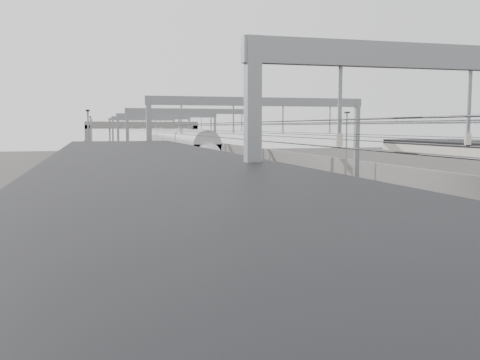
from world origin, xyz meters
TOP-DOWN VIEW (x-y plane):
  - platform_left at (-8.00, 45.00)m, footprint 4.00×120.00m
  - platform_right at (8.00, 45.00)m, footprint 4.00×120.00m
  - tracks at (0.00, 45.00)m, footprint 11.40×140.00m
  - overhead_line at (0.00, 51.62)m, footprint 13.00×140.00m
  - canopy_left at (-8.02, 2.99)m, footprint 4.40×30.00m
  - overbridge at (0.00, 100.00)m, footprint 22.00×2.20m
  - wall_left at (-11.20, 45.00)m, footprint 0.30×120.00m
  - wall_right at (11.20, 45.00)m, footprint 0.30×120.00m
  - train at (1.50, 65.12)m, footprint 2.83×51.50m
  - signal_green at (-5.20, 73.15)m, footprint 0.32×0.32m
  - signal_red_near at (3.20, 72.61)m, footprint 0.32×0.32m
  - signal_red_far at (5.40, 70.05)m, footprint 0.32×0.32m

SIDE VIEW (x-z plane):
  - tracks at x=0.00m, z-range -0.05..0.15m
  - platform_left at x=-8.00m, z-range 0.00..1.00m
  - platform_right at x=8.00m, z-range 0.00..1.00m
  - wall_left at x=-11.20m, z-range 0.00..3.20m
  - wall_right at x=11.20m, z-range 0.00..3.20m
  - train at x=1.50m, z-range -0.05..4.42m
  - signal_green at x=-5.20m, z-range 0.68..4.15m
  - signal_red_near at x=3.20m, z-range 0.68..4.15m
  - signal_red_far at x=5.40m, z-range 0.68..4.15m
  - canopy_left at x=-8.02m, z-range 2.97..7.21m
  - overbridge at x=0.00m, z-range 1.86..8.76m
  - overhead_line at x=0.00m, z-range 2.84..9.44m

